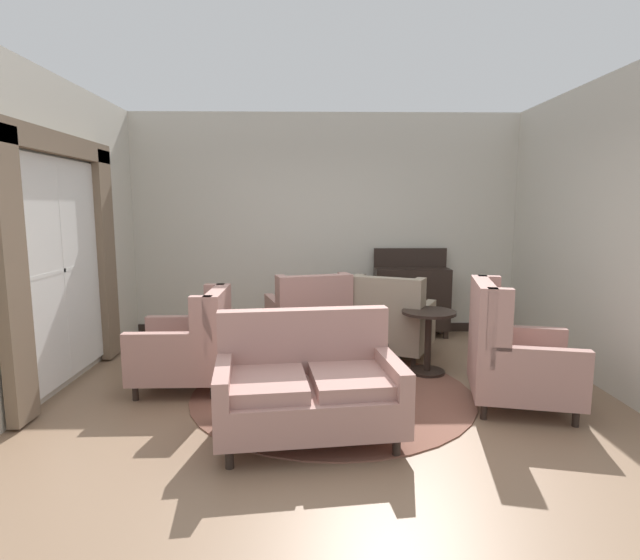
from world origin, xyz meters
TOP-DOWN VIEW (x-y plane):
  - ground at (0.00, 0.00)m, footprint 7.53×7.53m
  - wall_back at (0.00, 2.69)m, footprint 5.44×0.08m
  - wall_left at (-2.64, 0.81)m, footprint 0.08×3.77m
  - wall_right at (2.64, 0.81)m, footprint 0.08×3.77m
  - baseboard_back at (0.00, 2.64)m, footprint 5.28×0.03m
  - area_rug at (0.00, 0.30)m, footprint 2.63×2.63m
  - window_with_curtains at (-2.55, 0.57)m, footprint 0.12×2.13m
  - coffee_table at (0.10, 0.34)m, footprint 0.85×0.85m
  - porcelain_vase at (0.16, 0.39)m, footprint 0.20×0.20m
  - settee at (-0.22, -0.59)m, footprint 1.45×1.00m
  - armchair_foreground_right at (0.73, 1.37)m, footprint 1.07×1.08m
  - armchair_far_left at (-0.23, 1.46)m, footprint 1.04×1.10m
  - armchair_near_window at (-1.37, 0.48)m, footprint 0.87×0.80m
  - armchair_near_sideboard at (1.56, -0.03)m, footprint 1.03×1.00m
  - side_table at (1.02, 0.84)m, footprint 0.56×0.56m
  - sideboard at (1.16, 2.40)m, footprint 0.99×0.36m

SIDE VIEW (x-z plane):
  - ground at x=0.00m, z-range 0.00..0.00m
  - area_rug at x=0.00m, z-range 0.00..0.01m
  - baseboard_back at x=0.00m, z-range 0.00..0.12m
  - coffee_table at x=0.10m, z-range 0.15..0.61m
  - settee at x=-0.22m, z-range -0.07..0.86m
  - side_table at x=1.02m, z-range 0.07..0.75m
  - armchair_near_window at x=-1.37m, z-range -0.07..0.90m
  - armchair_foreground_right at x=0.73m, z-range -0.07..0.91m
  - armchair_far_left at x=-0.23m, z-range -0.08..0.93m
  - armchair_near_sideboard at x=1.56m, z-range -0.10..1.00m
  - sideboard at x=1.16m, z-range -0.06..1.12m
  - porcelain_vase at x=0.16m, z-range 0.45..0.79m
  - window_with_curtains at x=-2.55m, z-range 0.10..2.50m
  - wall_back at x=0.00m, z-range 0.00..2.98m
  - wall_left at x=-2.64m, z-range 0.00..2.98m
  - wall_right at x=2.64m, z-range 0.00..2.98m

